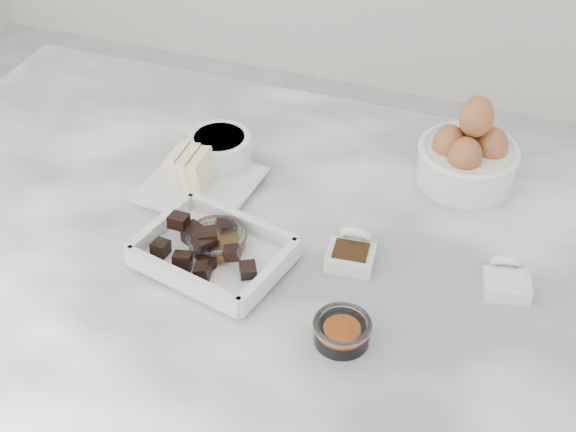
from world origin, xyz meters
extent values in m
cube|color=white|center=(0.00, 0.00, 0.92)|extent=(1.20, 0.80, 0.04)
cube|color=white|center=(-0.06, -0.05, 0.95)|extent=(0.20, 0.17, 0.01)
cube|color=white|center=(-0.14, 0.09, 0.95)|extent=(0.15, 0.15, 0.01)
cube|color=white|center=(-0.14, 0.09, 0.95)|extent=(0.16, 0.16, 0.00)
cylinder|color=white|center=(-0.13, 0.15, 0.97)|extent=(0.09, 0.09, 0.06)
cylinder|color=white|center=(-0.13, 0.15, 0.99)|extent=(0.08, 0.08, 0.01)
cylinder|color=white|center=(0.22, 0.24, 0.97)|extent=(0.14, 0.14, 0.06)
torus|color=white|center=(0.22, 0.24, 0.99)|extent=(0.15, 0.15, 0.01)
ellipsoid|color=#945C2F|center=(0.25, 0.25, 1.00)|extent=(0.05, 0.05, 0.06)
ellipsoid|color=#945C2F|center=(0.19, 0.24, 1.00)|extent=(0.05, 0.05, 0.06)
ellipsoid|color=#945C2F|center=(0.23, 0.27, 1.00)|extent=(0.05, 0.05, 0.06)
ellipsoid|color=#945C2F|center=(0.22, 0.21, 1.00)|extent=(0.05, 0.05, 0.06)
ellipsoid|color=#945C2F|center=(0.23, 0.24, 1.05)|extent=(0.05, 0.05, 0.06)
cylinder|color=white|center=(-0.06, -0.03, 0.96)|extent=(0.08, 0.08, 0.03)
torus|color=white|center=(-0.06, -0.03, 0.97)|extent=(0.08, 0.08, 0.01)
cylinder|color=orange|center=(-0.06, -0.03, 0.95)|extent=(0.06, 0.06, 0.01)
cylinder|color=white|center=(0.14, -0.12, 0.95)|extent=(0.07, 0.07, 0.03)
torus|color=white|center=(0.14, -0.12, 0.97)|extent=(0.07, 0.07, 0.01)
ellipsoid|color=#E55207|center=(0.14, -0.12, 0.95)|extent=(0.04, 0.04, 0.02)
cube|color=white|center=(0.11, 0.01, 0.95)|extent=(0.07, 0.06, 0.02)
cube|color=black|center=(0.11, 0.01, 0.96)|extent=(0.05, 0.04, 0.00)
torus|color=white|center=(0.11, 0.04, 0.96)|extent=(0.05, 0.04, 0.04)
cube|color=white|center=(0.31, 0.03, 0.95)|extent=(0.07, 0.06, 0.02)
cube|color=white|center=(0.31, 0.03, 0.96)|extent=(0.05, 0.04, 0.00)
torus|color=white|center=(0.31, 0.06, 0.96)|extent=(0.05, 0.04, 0.04)
camera|label=1|loc=(0.29, -0.74, 1.67)|focal=50.00mm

